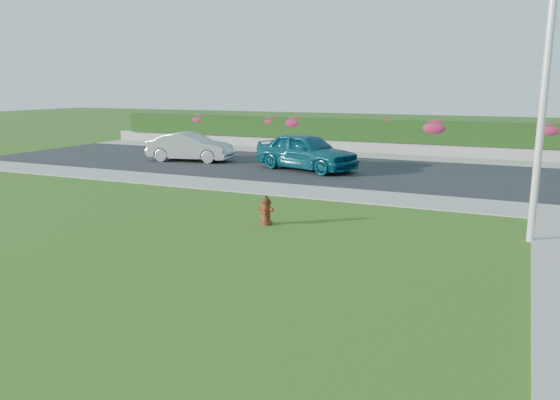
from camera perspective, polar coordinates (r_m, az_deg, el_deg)
The scene contains 16 objects.
ground at distance 9.97m, azimuth -12.56°, elevation -8.62°, with size 120.00×120.00×0.00m, color black.
street_far at distance 24.19m, azimuth -2.24°, elevation 3.73°, with size 26.00×8.00×0.04m, color black.
sidewalk_far at distance 20.45m, azimuth -11.03°, elevation 2.02°, with size 24.00×2.00×0.04m, color gray.
sidewalk_beyond at distance 27.47m, azimuth 10.01°, elevation 4.54°, with size 34.00×2.00×0.04m, color gray.
retaining_wall at distance 28.88m, azimuth 10.78°, elevation 5.42°, with size 34.00×0.40×0.60m, color gray.
hedge at distance 28.90m, azimuth 10.89°, elevation 7.11°, with size 32.00×0.90×1.10m, color black.
fire_hydrant at distance 13.72m, azimuth -1.48°, elevation -1.12°, with size 0.38×0.36×0.75m.
sedan_teal at distance 22.43m, azimuth 2.73°, elevation 5.10°, with size 1.80×4.47×1.52m, color #0B4758.
sedan_silver at distance 25.43m, azimuth -9.36°, elevation 5.49°, with size 1.36×3.89×1.28m, color #9C9FA3.
utility_pole at distance 13.13m, azimuth 25.91°, elevation 10.23°, with size 0.16×0.16×6.66m, color silver.
flower_clump_a at distance 33.19m, azimuth -8.37°, elevation 8.31°, with size 1.26×0.81×0.63m, color #A81C4A.
flower_clump_b at distance 30.94m, azimuth -1.00°, elevation 8.21°, with size 1.19×0.76×0.59m, color #A81C4A.
flower_clump_c at distance 30.35m, azimuth 1.51°, elevation 8.07°, with size 1.37×0.88×0.68m, color #A81C4A.
flower_clump_d at distance 28.74m, azimuth 11.19°, elevation 7.78°, with size 1.01×0.65×0.51m, color #A81C4A.
flower_clump_e at distance 28.30m, azimuth 15.90°, elevation 7.27°, with size 1.55×0.99×0.77m, color #A81C4A.
flower_clump_f at distance 28.01m, azimuth 26.29°, elevation 6.53°, with size 1.38×0.88×0.69m, color #A81C4A.
Camera 1 is at (5.70, -7.42, 3.44)m, focal length 35.00 mm.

